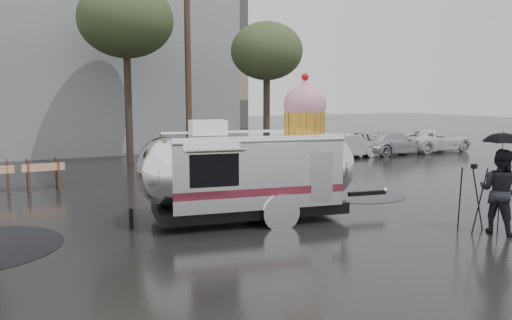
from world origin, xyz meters
TOP-DOWN VIEW (x-y plane):
  - ground at (0.00, 0.00)m, footprint 120.00×120.00m
  - puddles at (0.20, 2.19)m, footprint 14.76×10.17m
  - grey_building at (-4.00, 24.00)m, footprint 22.00×12.00m
  - utility_pole at (2.50, 14.00)m, footprint 1.60×0.28m
  - tree_mid at (0.00, 15.00)m, footprint 4.20×4.20m
  - tree_right at (6.00, 13.00)m, footprint 3.36×3.36m
  - parked_cars at (11.78, 12.00)m, footprint 13.20×1.90m
  - airstream_trailer at (0.22, 3.12)m, footprint 6.75×3.00m
  - person_right at (4.52, -0.54)m, footprint 0.72×1.01m
  - umbrella_black at (4.52, -0.54)m, footprint 1.07×1.07m
  - tripod at (4.17, -0.12)m, footprint 0.61×0.61m

SIDE VIEW (x-z plane):
  - ground at x=0.00m, z-range 0.00..0.00m
  - puddles at x=0.20m, z-range 0.00..0.01m
  - parked_cars at x=11.78m, z-range -0.03..1.47m
  - tripod at x=4.17m, z-range 0.14..1.68m
  - person_right at x=4.52m, z-range 0.00..1.89m
  - airstream_trailer at x=0.22m, z-range -0.55..3.13m
  - umbrella_black at x=4.52m, z-range 0.77..3.05m
  - utility_pole at x=2.50m, z-range 0.12..9.12m
  - tree_right at x=6.00m, z-range 1.85..8.27m
  - tree_mid at x=0.00m, z-range 2.33..10.35m
  - grey_building at x=-4.00m, z-range 0.00..13.00m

